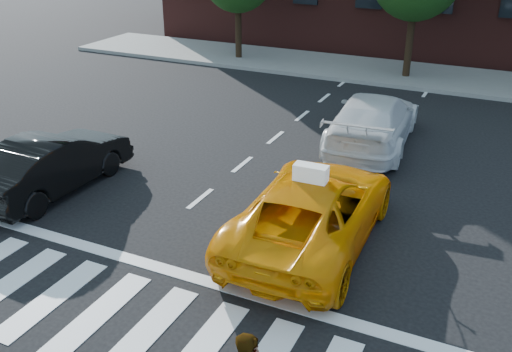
# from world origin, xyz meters

# --- Properties ---
(ground) EXTENTS (120.00, 120.00, 0.00)m
(ground) POSITION_xyz_m (0.00, 0.00, 0.00)
(ground) COLOR black
(ground) RESTS_ON ground
(crosswalk) EXTENTS (13.00, 2.40, 0.01)m
(crosswalk) POSITION_xyz_m (0.00, 0.00, 0.01)
(crosswalk) COLOR silver
(crosswalk) RESTS_ON ground
(stop_line) EXTENTS (12.00, 0.30, 0.01)m
(stop_line) POSITION_xyz_m (0.00, 1.60, 0.01)
(stop_line) COLOR silver
(stop_line) RESTS_ON ground
(sidewalk_far) EXTENTS (30.00, 4.00, 0.15)m
(sidewalk_far) POSITION_xyz_m (0.00, 17.50, 0.07)
(sidewalk_far) COLOR slate
(sidewalk_far) RESTS_ON ground
(taxi) EXTENTS (2.55, 5.26, 1.44)m
(taxi) POSITION_xyz_m (1.40, 3.76, 0.72)
(taxi) COLOR orange
(taxi) RESTS_ON ground
(black_sedan) EXTENTS (1.51, 4.25, 1.40)m
(black_sedan) POSITION_xyz_m (-5.00, 3.35, 0.70)
(black_sedan) COLOR black
(black_sedan) RESTS_ON ground
(white_suv) EXTENTS (2.49, 5.32, 1.50)m
(white_suv) POSITION_xyz_m (1.12, 9.45, 0.75)
(white_suv) COLOR silver
(white_suv) RESTS_ON ground
(taxi_sign) EXTENTS (0.66, 0.30, 0.32)m
(taxi_sign) POSITION_xyz_m (1.40, 3.56, 1.60)
(taxi_sign) COLOR white
(taxi_sign) RESTS_ON taxi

